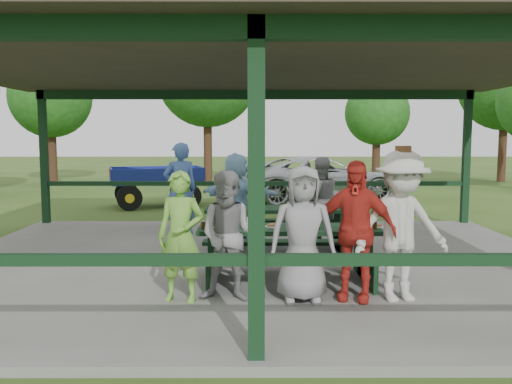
{
  "coord_description": "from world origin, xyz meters",
  "views": [
    {
      "loc": [
        -0.01,
        -8.5,
        2.1
      ],
      "look_at": [
        0.01,
        -0.3,
        1.24
      ],
      "focal_mm": 38.0,
      "sensor_mm": 36.0,
      "label": 1
    }
  ],
  "objects_px": {
    "picnic_table_near": "(289,247)",
    "spectator_lblue": "(237,197)",
    "contestant_grey_mid": "(303,234)",
    "pickup_truck": "(321,179)",
    "contestant_white_fedora": "(401,226)",
    "picnic_table_far": "(278,223)",
    "contestant_grey_left": "(230,236)",
    "contestant_red": "(354,230)",
    "spectator_blue": "(180,189)",
    "contestant_green": "(181,237)",
    "farm_trailer": "(157,186)",
    "spectator_grey": "(320,200)"
  },
  "relations": [
    {
      "from": "contestant_white_fedora",
      "to": "picnic_table_far",
      "type": "bearing_deg",
      "value": 105.35
    },
    {
      "from": "spectator_lblue",
      "to": "spectator_blue",
      "type": "bearing_deg",
      "value": -5.82
    },
    {
      "from": "contestant_red",
      "to": "contestant_green",
      "type": "bearing_deg",
      "value": -159.57
    },
    {
      "from": "contestant_green",
      "to": "spectator_blue",
      "type": "distance_m",
      "value": 4.42
    },
    {
      "from": "contestant_grey_left",
      "to": "contestant_red",
      "type": "distance_m",
      "value": 1.5
    },
    {
      "from": "picnic_table_near",
      "to": "spectator_blue",
      "type": "bearing_deg",
      "value": 119.46
    },
    {
      "from": "picnic_table_near",
      "to": "contestant_white_fedora",
      "type": "relative_size",
      "value": 1.32
    },
    {
      "from": "contestant_red",
      "to": "farm_trailer",
      "type": "xyz_separation_m",
      "value": [
        -4.09,
        9.42,
        -0.33
      ]
    },
    {
      "from": "picnic_table_near",
      "to": "contestant_green",
      "type": "distance_m",
      "value": 1.67
    },
    {
      "from": "pickup_truck",
      "to": "farm_trailer",
      "type": "bearing_deg",
      "value": 91.68
    },
    {
      "from": "spectator_lblue",
      "to": "spectator_blue",
      "type": "xyz_separation_m",
      "value": [
        -1.15,
        0.62,
        0.09
      ]
    },
    {
      "from": "spectator_grey",
      "to": "contestant_white_fedora",
      "type": "bearing_deg",
      "value": 85.41
    },
    {
      "from": "contestant_grey_mid",
      "to": "spectator_grey",
      "type": "bearing_deg",
      "value": 78.32
    },
    {
      "from": "spectator_blue",
      "to": "farm_trailer",
      "type": "relative_size",
      "value": 0.51
    },
    {
      "from": "spectator_lblue",
      "to": "spectator_blue",
      "type": "distance_m",
      "value": 1.31
    },
    {
      "from": "picnic_table_far",
      "to": "spectator_grey",
      "type": "bearing_deg",
      "value": 42.03
    },
    {
      "from": "farm_trailer",
      "to": "contestant_white_fedora",
      "type": "bearing_deg",
      "value": -80.62
    },
    {
      "from": "picnic_table_near",
      "to": "spectator_lblue",
      "type": "distance_m",
      "value": 2.99
    },
    {
      "from": "picnic_table_near",
      "to": "contestant_red",
      "type": "height_order",
      "value": "contestant_red"
    },
    {
      "from": "contestant_green",
      "to": "contestant_grey_mid",
      "type": "xyz_separation_m",
      "value": [
        1.46,
        -0.01,
        0.03
      ]
    },
    {
      "from": "contestant_red",
      "to": "pickup_truck",
      "type": "bearing_deg",
      "value": 103.82
    },
    {
      "from": "spectator_lblue",
      "to": "spectator_grey",
      "type": "distance_m",
      "value": 1.57
    },
    {
      "from": "pickup_truck",
      "to": "contestant_grey_mid",
      "type": "bearing_deg",
      "value": 158.16
    },
    {
      "from": "contestant_green",
      "to": "contestant_grey_mid",
      "type": "bearing_deg",
      "value": 11.32
    },
    {
      "from": "contestant_red",
      "to": "spectator_blue",
      "type": "height_order",
      "value": "spectator_blue"
    },
    {
      "from": "spectator_lblue",
      "to": "contestant_green",
      "type": "bearing_deg",
      "value": 104.16
    },
    {
      "from": "contestant_green",
      "to": "spectator_grey",
      "type": "xyz_separation_m",
      "value": [
        2.1,
        3.65,
        0.01
      ]
    },
    {
      "from": "contestant_white_fedora",
      "to": "farm_trailer",
      "type": "bearing_deg",
      "value": 106.32
    },
    {
      "from": "spectator_lblue",
      "to": "pickup_truck",
      "type": "bearing_deg",
      "value": -86.78
    },
    {
      "from": "spectator_lblue",
      "to": "spectator_blue",
      "type": "relative_size",
      "value": 0.9
    },
    {
      "from": "picnic_table_near",
      "to": "spectator_lblue",
      "type": "bearing_deg",
      "value": 105.87
    },
    {
      "from": "contestant_white_fedora",
      "to": "spectator_lblue",
      "type": "height_order",
      "value": "contestant_white_fedora"
    },
    {
      "from": "contestant_grey_mid",
      "to": "pickup_truck",
      "type": "bearing_deg",
      "value": 80.18
    },
    {
      "from": "contestant_grey_left",
      "to": "contestant_grey_mid",
      "type": "height_order",
      "value": "contestant_grey_mid"
    },
    {
      "from": "contestant_green",
      "to": "farm_trailer",
      "type": "distance_m",
      "value": 9.7
    },
    {
      "from": "contestant_red",
      "to": "contestant_white_fedora",
      "type": "distance_m",
      "value": 0.56
    },
    {
      "from": "picnic_table_far",
      "to": "spectator_blue",
      "type": "relative_size",
      "value": 1.34
    },
    {
      "from": "pickup_truck",
      "to": "contestant_white_fedora",
      "type": "bearing_deg",
      "value": 164.34
    },
    {
      "from": "contestant_grey_left",
      "to": "spectator_lblue",
      "type": "height_order",
      "value": "spectator_lblue"
    },
    {
      "from": "spectator_grey",
      "to": "pickup_truck",
      "type": "height_order",
      "value": "spectator_grey"
    },
    {
      "from": "picnic_table_near",
      "to": "spectator_lblue",
      "type": "relative_size",
      "value": 1.47
    },
    {
      "from": "contestant_grey_left",
      "to": "spectator_lblue",
      "type": "relative_size",
      "value": 0.94
    },
    {
      "from": "contestant_white_fedora",
      "to": "contestant_grey_mid",
      "type": "bearing_deg",
      "value": 171.51
    },
    {
      "from": "picnic_table_near",
      "to": "picnic_table_far",
      "type": "xyz_separation_m",
      "value": [
        -0.07,
        2.0,
        0.0
      ]
    },
    {
      "from": "contestant_green",
      "to": "contestant_red",
      "type": "xyz_separation_m",
      "value": [
        2.09,
        0.06,
        0.06
      ]
    },
    {
      "from": "contestant_red",
      "to": "farm_trailer",
      "type": "distance_m",
      "value": 10.28
    },
    {
      "from": "contestant_grey_mid",
      "to": "contestant_grey_left",
      "type": "bearing_deg",
      "value": 176.35
    },
    {
      "from": "spectator_lblue",
      "to": "pickup_truck",
      "type": "height_order",
      "value": "spectator_lblue"
    },
    {
      "from": "contestant_green",
      "to": "contestant_grey_mid",
      "type": "height_order",
      "value": "contestant_grey_mid"
    },
    {
      "from": "picnic_table_near",
      "to": "picnic_table_far",
      "type": "bearing_deg",
      "value": 91.92
    }
  ]
}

